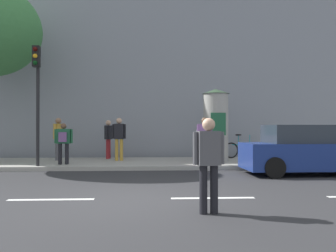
{
  "coord_description": "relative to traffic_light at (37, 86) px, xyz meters",
  "views": [
    {
      "loc": [
        0.38,
        -7.45,
        1.49
      ],
      "look_at": [
        0.85,
        2.0,
        1.57
      ],
      "focal_mm": 37.36,
      "sensor_mm": 36.0,
      "label": 1
    }
  ],
  "objects": [
    {
      "name": "ground_plane",
      "position": [
        3.7,
        -5.24,
        -3.04
      ],
      "size": [
        80.0,
        80.0,
        0.0
      ],
      "primitive_type": "plane",
      "color": "#2B2B2D"
    },
    {
      "name": "traffic_light",
      "position": [
        0.0,
        0.0,
        0.0
      ],
      "size": [
        0.24,
        0.45,
        4.29
      ],
      "color": "black",
      "rests_on": "sidewalk_curb"
    },
    {
      "name": "bicycle_leaning",
      "position": [
        8.23,
        3.14,
        -2.5
      ],
      "size": [
        1.74,
        0.45,
        1.09
      ],
      "color": "black",
      "rests_on": "sidewalk_curb"
    },
    {
      "name": "poster_column",
      "position": [
        6.75,
        1.59,
        -1.38
      ],
      "size": [
        1.12,
        1.12,
        2.98
      ],
      "color": "#9E9B93",
      "rests_on": "sidewalk_curb"
    },
    {
      "name": "pedestrian_with_bag",
      "position": [
        2.74,
        2.08,
        -1.83
      ],
      "size": [
        0.57,
        0.25,
        1.8
      ],
      "color": "#B78C33",
      "rests_on": "sidewalk_curb"
    },
    {
      "name": "pedestrian_in_red_top",
      "position": [
        6.07,
        0.25,
        -1.83
      ],
      "size": [
        0.54,
        0.5,
        1.76
      ],
      "color": "maroon",
      "rests_on": "sidewalk_curb"
    },
    {
      "name": "sidewalk_curb",
      "position": [
        3.7,
        1.76,
        -2.96
      ],
      "size": [
        36.0,
        4.0,
        0.15
      ],
      "primitive_type": "cube",
      "color": "#9E9B93",
      "rests_on": "ground_plane"
    },
    {
      "name": "pedestrian_near_pole",
      "position": [
        0.15,
        2.34,
        -1.83
      ],
      "size": [
        0.37,
        0.52,
        1.8
      ],
      "color": "#4C4C51",
      "rests_on": "sidewalk_curb"
    },
    {
      "name": "pedestrian_in_light_jacket",
      "position": [
        0.79,
        0.6,
        -1.96
      ],
      "size": [
        0.67,
        0.41,
        1.55
      ],
      "color": "black",
      "rests_on": "sidewalk_curb"
    },
    {
      "name": "pedestrian_in_dark_shirt",
      "position": [
        5.09,
        -6.6,
        -2.06
      ],
      "size": [
        0.56,
        0.28,
        1.68
      ],
      "color": "black",
      "rests_on": "ground_plane"
    },
    {
      "name": "pedestrian_tallest",
      "position": [
        2.17,
        3.03,
        -1.88
      ],
      "size": [
        0.32,
        0.58,
        1.72
      ],
      "color": "maroon",
      "rests_on": "sidewalk_curb"
    },
    {
      "name": "lane_markings",
      "position": [
        3.7,
        -5.24,
        -3.03
      ],
      "size": [
        25.8,
        0.16,
        0.01
      ],
      "color": "silver",
      "rests_on": "ground_plane"
    },
    {
      "name": "parked_car_dark",
      "position": [
        9.3,
        -1.53,
        -2.27
      ],
      "size": [
        4.51,
        1.89,
        1.61
      ],
      "color": "navy",
      "rests_on": "ground_plane"
    },
    {
      "name": "building_backdrop",
      "position": [
        3.7,
        6.76,
        1.62
      ],
      "size": [
        36.0,
        5.0,
        9.32
      ],
      "primitive_type": "cube",
      "color": "gray",
      "rests_on": "ground_plane"
    }
  ]
}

